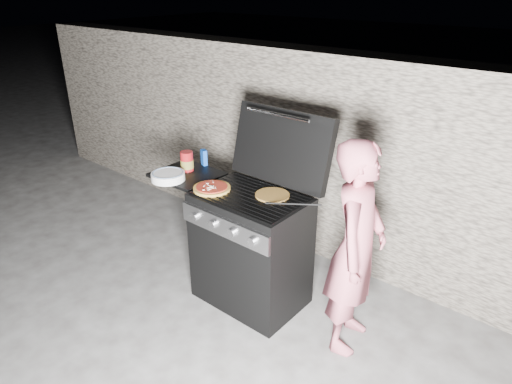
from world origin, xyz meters
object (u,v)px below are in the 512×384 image
Objects in this scene: pizza_topped at (212,188)px; sauce_jar at (187,161)px; gas_grill at (227,238)px; person at (356,249)px.

sauce_jar reaches higher than pizza_topped.
gas_grill is 8.43× the size of sauce_jar.
sauce_jar is (-0.43, 0.16, 0.06)m from pizza_topped.
gas_grill is 0.91× the size of person.
sauce_jar is at bearing 78.57° from person.
person reaches higher than sauce_jar.
pizza_topped is at bearing -105.94° from gas_grill.
person is (1.06, 0.09, 0.28)m from gas_grill.
person is (1.10, 0.20, -0.19)m from pizza_topped.
pizza_topped reaches higher than gas_grill.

